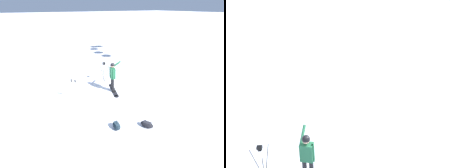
{
  "view_description": "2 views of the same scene",
  "coord_description": "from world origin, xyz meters",
  "views": [
    {
      "loc": [
        -3.49,
        -6.77,
        4.64
      ],
      "look_at": [
        0.17,
        -0.36,
        0.96
      ],
      "focal_mm": 25.08,
      "sensor_mm": 36.0,
      "label": 1
    },
    {
      "loc": [
        -4.99,
        0.15,
        6.15
      ],
      "look_at": [
        1.87,
        -0.61,
        2.84
      ],
      "focal_mm": 38.15,
      "sensor_mm": 36.0,
      "label": 2
    }
  ],
  "objects": [
    {
      "name": "ground_plane",
      "position": [
        0.0,
        0.0,
        0.0
      ],
      "size": [
        300.0,
        300.0,
        0.0
      ],
      "primitive_type": "plane",
      "color": "white"
    },
    {
      "name": "snowboarder",
      "position": [
        0.68,
        0.47,
        1.11
      ],
      "size": [
        0.76,
        0.46,
        1.82
      ],
      "color": "black",
      "rests_on": "ground_plane"
    },
    {
      "name": "snowboard",
      "position": [
        0.76,
        0.49,
        0.02
      ],
      "size": [
        0.7,
        1.7,
        0.1
      ],
      "color": "black",
      "rests_on": "ground_plane"
    },
    {
      "name": "gear_bag_large",
      "position": [
        0.37,
        -3.0,
        0.13
      ],
      "size": [
        0.52,
        0.62,
        0.25
      ],
      "color": "black",
      "rests_on": "ground_plane"
    },
    {
      "name": "camera_tripod",
      "position": [
        0.85,
        1.88,
        0.99
      ],
      "size": [
        0.63,
        0.57,
        1.39
      ],
      "color": "#262628",
      "rests_on": "ground_plane"
    },
    {
      "name": "gear_bag_small",
      "position": [
        -0.81,
        -2.44,
        0.16
      ],
      "size": [
        0.33,
        0.5,
        0.3
      ],
      "color": "#192833",
      "rests_on": "ground_plane"
    },
    {
      "name": "ski_poles",
      "position": [
        -1.63,
        0.55,
        0.83
      ],
      "size": [
        0.29,
        0.25,
        1.26
      ],
      "color": "gray",
      "rests_on": "ground_plane"
    }
  ]
}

